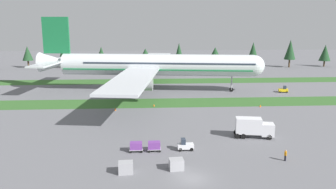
{
  "coord_description": "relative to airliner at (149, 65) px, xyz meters",
  "views": [
    {
      "loc": [
        -5.69,
        -42.73,
        20.71
      ],
      "look_at": [
        -1.21,
        35.05,
        4.0
      ],
      "focal_mm": 37.2,
      "sensor_mm": 36.0,
      "label": 1
    }
  ],
  "objects": [
    {
      "name": "pushback_tractor",
      "position": [
        38.99,
        -5.37,
        -6.94
      ],
      "size": [
        2.75,
        1.64,
        1.97
      ],
      "rotation": [
        0.0,
        0.0,
        1.43
      ],
      "color": "yellow",
      "rests_on": "ground"
    },
    {
      "name": "ground_crew_marshaller",
      "position": [
        20.01,
        -54.77,
        -6.81
      ],
      "size": [
        0.36,
        0.56,
        1.74
      ],
      "rotation": [
        0.0,
        0.0,
        1.66
      ],
      "color": "black",
      "rests_on": "ground"
    },
    {
      "name": "taxiway_marker_1",
      "position": [
        26.75,
        -22.06,
        -7.44
      ],
      "size": [
        0.44,
        0.44,
        0.64
      ],
      "primitive_type": "cone",
      "color": "orange",
      "rests_on": "ground"
    },
    {
      "name": "airliner",
      "position": [
        0.0,
        0.0,
        0.0
      ],
      "size": [
        66.83,
        82.38,
        21.65
      ],
      "rotation": [
        0.0,
        0.0,
        -1.71
      ],
      "color": "silver",
      "rests_on": "ground"
    },
    {
      "name": "uld_container_1",
      "position": [
        3.42,
        -56.92,
        -6.97
      ],
      "size": [
        2.13,
        1.76,
        1.56
      ],
      "primitive_type": "cube",
      "rotation": [
        0.0,
        0.0,
        0.08
      ],
      "color": "#A3A3A8",
      "rests_on": "ground"
    },
    {
      "name": "uld_container_0",
      "position": [
        -3.65,
        -57.71,
        -6.95
      ],
      "size": [
        2.11,
        1.74,
        1.61
      ],
      "primitive_type": "cube",
      "rotation": [
        0.0,
        0.0,
        0.07
      ],
      "color": "#A3A3A8",
      "rests_on": "ground"
    },
    {
      "name": "grass_strip_far",
      "position": [
        5.29,
        15.81,
        -7.75
      ],
      "size": [
        320.0,
        10.13,
        0.01
      ],
      "primitive_type": "cube",
      "color": "#336028",
      "rests_on": "ground"
    },
    {
      "name": "grass_strip_near",
      "position": [
        5.29,
        -16.44,
        -7.75
      ],
      "size": [
        320.0,
        10.13,
        0.01
      ],
      "primitive_type": "cube",
      "color": "#336028",
      "rests_on": "ground"
    },
    {
      "name": "cargo_dolly_lead",
      "position": [
        0.42,
        -49.64,
        -6.84
      ],
      "size": [
        2.23,
        1.54,
        1.55
      ],
      "rotation": [
        0.0,
        0.0,
        -1.55
      ],
      "color": "#A3A3A8",
      "rests_on": "ground"
    },
    {
      "name": "taxiway_marker_0",
      "position": [
        0.92,
        -19.84,
        -7.49
      ],
      "size": [
        0.44,
        0.44,
        0.54
      ],
      "primitive_type": "cone",
      "color": "orange",
      "rests_on": "ground"
    },
    {
      "name": "taxiway_marker_2",
      "position": [
        -8.18,
        -23.45,
        -7.41
      ],
      "size": [
        0.44,
        0.44,
        0.68
      ],
      "primitive_type": "cone",
      "color": "orange",
      "rests_on": "ground"
    },
    {
      "name": "cargo_dolly_second",
      "position": [
        -2.48,
        -49.7,
        -6.84
      ],
      "size": [
        2.23,
        1.54,
        1.55
      ],
      "rotation": [
        0.0,
        0.0,
        -1.55
      ],
      "color": "#A3A3A8",
      "rests_on": "ground"
    },
    {
      "name": "distant_tree_line",
      "position": [
        9.64,
        50.45,
        -1.12
      ],
      "size": [
        152.08,
        10.72,
        12.21
      ],
      "color": "#4C3823",
      "rests_on": "ground"
    },
    {
      "name": "catering_truck",
      "position": [
        18.37,
        -44.0,
        -5.8
      ],
      "size": [
        7.25,
        3.47,
        3.58
      ],
      "rotation": [
        0.0,
        0.0,
        -1.74
      ],
      "color": "silver",
      "rests_on": "ground"
    },
    {
      "name": "baggage_tug",
      "position": [
        5.45,
        -49.55,
        -6.94
      ],
      "size": [
        2.62,
        1.35,
        1.97
      ],
      "rotation": [
        0.0,
        0.0,
        -1.55
      ],
      "color": "silver",
      "rests_on": "ground"
    },
    {
      "name": "ground_plane",
      "position": [
        5.29,
        -59.98,
        -7.75
      ],
      "size": [
        400.0,
        400.0,
        0.0
      ],
      "primitive_type": "plane",
      "color": "slate"
    }
  ]
}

